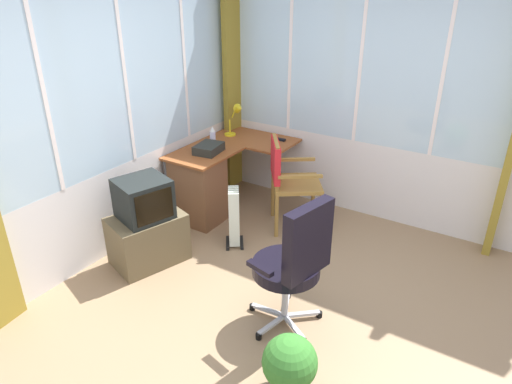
# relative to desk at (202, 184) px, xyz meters

# --- Properties ---
(ground) EXTENTS (5.03, 4.93, 0.06)m
(ground) POSITION_rel_desk_xyz_m (-1.00, -1.64, -0.43)
(ground) COLOR #907353
(north_window_panel) EXTENTS (4.03, 0.07, 2.77)m
(north_window_panel) POSITION_rel_desk_xyz_m (-1.00, 0.35, 0.99)
(north_window_panel) COLOR silver
(north_window_panel) RESTS_ON ground
(east_window_panel) EXTENTS (0.07, 3.93, 2.77)m
(east_window_panel) POSITION_rel_desk_xyz_m (1.05, -1.64, 0.99)
(east_window_panel) COLOR silver
(east_window_panel) RESTS_ON ground
(curtain_corner) EXTENTS (0.28, 0.09, 2.67)m
(curtain_corner) POSITION_rel_desk_xyz_m (0.92, 0.22, 0.94)
(curtain_corner) COLOR olive
(curtain_corner) RESTS_ON ground
(desk) EXTENTS (1.30, 0.96, 0.73)m
(desk) POSITION_rel_desk_xyz_m (0.00, 0.00, 0.00)
(desk) COLOR brown
(desk) RESTS_ON ground
(desk_lamp) EXTENTS (0.24, 0.21, 0.36)m
(desk_lamp) POSITION_rel_desk_xyz_m (0.75, 0.05, 0.56)
(desk_lamp) COLOR yellow
(desk_lamp) RESTS_ON desk
(tv_remote) EXTENTS (0.04, 0.15, 0.02)m
(tv_remote) POSITION_rel_desk_xyz_m (0.82, -0.46, 0.34)
(tv_remote) COLOR black
(tv_remote) RESTS_ON desk
(spray_bottle) EXTENTS (0.06, 0.06, 0.22)m
(spray_bottle) POSITION_rel_desk_xyz_m (0.28, 0.06, 0.44)
(spray_bottle) COLOR silver
(spray_bottle) RESTS_ON desk
(paper_tray) EXTENTS (0.33, 0.27, 0.09)m
(paper_tray) POSITION_rel_desk_xyz_m (0.10, -0.03, 0.38)
(paper_tray) COLOR #262823
(paper_tray) RESTS_ON desk
(wooden_armchair) EXTENTS (0.67, 0.67, 0.96)m
(wooden_armchair) POSITION_rel_desk_xyz_m (0.31, -0.82, 0.21)
(wooden_armchair) COLOR olive
(wooden_armchair) RESTS_ON ground
(office_chair) EXTENTS (0.62, 0.58, 1.07)m
(office_chair) POSITION_rel_desk_xyz_m (-1.00, -1.63, 0.21)
(office_chair) COLOR #B7B7BF
(office_chair) RESTS_ON ground
(tv_on_stand) EXTENTS (0.75, 0.62, 0.82)m
(tv_on_stand) POSITION_rel_desk_xyz_m (-0.93, -0.09, -0.04)
(tv_on_stand) COLOR brown
(tv_on_stand) RESTS_ON ground
(space_heater) EXTENTS (0.29, 0.27, 0.60)m
(space_heater) POSITION_rel_desk_xyz_m (-0.26, -0.58, -0.10)
(space_heater) COLOR silver
(space_heater) RESTS_ON ground
(potted_plant) EXTENTS (0.35, 0.35, 0.43)m
(potted_plant) POSITION_rel_desk_xyz_m (-1.55, -1.90, -0.16)
(potted_plant) COLOR #403E48
(potted_plant) RESTS_ON ground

